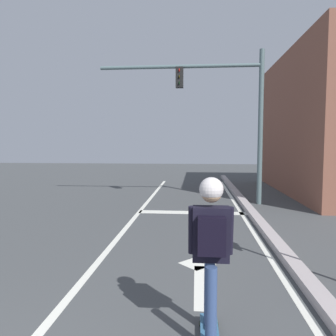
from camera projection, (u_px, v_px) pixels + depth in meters
lane_line_center at (118, 237)px, 6.76m from camera, size 0.12×20.00×0.01m
lane_line_curbside at (259, 241)px, 6.50m from camera, size 0.12×20.00×0.01m
stop_bar at (193, 213)px, 9.16m from camera, size 3.07×0.40×0.01m
lane_arrow_stem at (200, 285)px, 4.48m from camera, size 0.16×1.40×0.01m
lane_arrow_head at (199, 263)px, 5.33m from camera, size 0.71×0.71×0.01m
curb_strip at (272, 238)px, 6.48m from camera, size 0.24×24.00×0.14m
skateboard at (210, 335)px, 3.21m from camera, size 0.21×0.77×0.08m
skater at (211, 238)px, 3.12m from camera, size 0.44×0.60×1.58m
traffic_signal_mast at (221, 100)px, 10.31m from camera, size 5.28×0.34×4.94m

